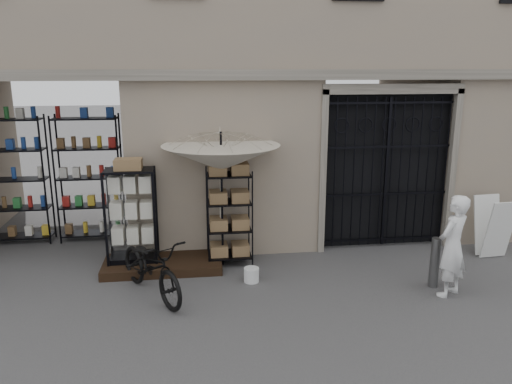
{
  "coord_description": "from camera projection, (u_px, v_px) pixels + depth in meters",
  "views": [
    {
      "loc": [
        -1.85,
        -6.6,
        3.39
      ],
      "look_at": [
        -0.8,
        1.4,
        1.35
      ],
      "focal_mm": 35.0,
      "sensor_mm": 36.0,
      "label": 1
    }
  ],
  "objects": [
    {
      "name": "ground",
      "position": [
        322.0,
        301.0,
        7.41
      ],
      "size": [
        80.0,
        80.0,
        0.0
      ],
      "primitive_type": "plane",
      "color": "#262629",
      "rests_on": "ground"
    },
    {
      "name": "main_building",
      "position": [
        278.0,
        10.0,
        10.15
      ],
      "size": [
        14.0,
        4.0,
        9.0
      ],
      "primitive_type": "cube",
      "color": "gray",
      "rests_on": "ground"
    },
    {
      "name": "shop_recess",
      "position": [
        47.0,
        172.0,
        9.16
      ],
      "size": [
        3.0,
        1.7,
        3.0
      ],
      "primitive_type": "cube",
      "color": "black",
      "rests_on": "ground"
    },
    {
      "name": "shop_shelving",
      "position": [
        53.0,
        179.0,
        9.7
      ],
      "size": [
        2.7,
        0.5,
        2.5
      ],
      "primitive_type": "cube",
      "color": "black",
      "rests_on": "ground"
    },
    {
      "name": "iron_gate",
      "position": [
        383.0,
        169.0,
        9.45
      ],
      "size": [
        2.5,
        0.21,
        3.0
      ],
      "color": "black",
      "rests_on": "ground"
    },
    {
      "name": "step_platform",
      "position": [
        163.0,
        265.0,
        8.58
      ],
      "size": [
        2.0,
        0.9,
        0.15
      ],
      "primitive_type": "cube",
      "color": "black",
      "rests_on": "ground"
    },
    {
      "name": "display_cabinet",
      "position": [
        132.0,
        220.0,
        8.43
      ],
      "size": [
        0.83,
        0.55,
        1.72
      ],
      "rotation": [
        0.0,
        0.0,
        -0.07
      ],
      "color": "black",
      "rests_on": "step_platform"
    },
    {
      "name": "wire_rack",
      "position": [
        229.0,
        218.0,
        8.64
      ],
      "size": [
        0.84,
        0.68,
        1.71
      ],
      "rotation": [
        0.0,
        0.0,
        0.21
      ],
      "color": "black",
      "rests_on": "ground"
    },
    {
      "name": "market_umbrella",
      "position": [
        221.0,
        151.0,
        8.29
      ],
      "size": [
        2.09,
        2.12,
        2.81
      ],
      "rotation": [
        0.0,
        0.0,
        0.24
      ],
      "color": "black",
      "rests_on": "ground"
    },
    {
      "name": "white_bucket",
      "position": [
        251.0,
        275.0,
        8.05
      ],
      "size": [
        0.32,
        0.32,
        0.23
      ],
      "primitive_type": "cylinder",
      "rotation": [
        0.0,
        0.0,
        0.4
      ],
      "color": "silver",
      "rests_on": "ground"
    },
    {
      "name": "bicycle",
      "position": [
        153.0,
        295.0,
        7.59
      ],
      "size": [
        1.03,
        1.14,
        1.81
      ],
      "primitive_type": "imported",
      "rotation": [
        0.0,
        0.0,
        0.53
      ],
      "color": "black",
      "rests_on": "ground"
    },
    {
      "name": "steel_bollard",
      "position": [
        435.0,
        262.0,
        7.81
      ],
      "size": [
        0.17,
        0.17,
        0.81
      ],
      "primitive_type": "cylinder",
      "rotation": [
        0.0,
        0.0,
        0.15
      ],
      "color": "#5D5D5E",
      "rests_on": "ground"
    },
    {
      "name": "shopkeeper",
      "position": [
        447.0,
        295.0,
        7.62
      ],
      "size": [
        1.34,
        1.63,
        0.38
      ],
      "primitive_type": "imported",
      "rotation": [
        0.0,
        0.0,
        3.72
      ],
      "color": "silver",
      "rests_on": "ground"
    },
    {
      "name": "easel_sign",
      "position": [
        493.0,
        227.0,
        9.02
      ],
      "size": [
        0.56,
        0.63,
        1.09
      ],
      "rotation": [
        0.0,
        0.0,
        0.08
      ],
      "color": "silver",
      "rests_on": "ground"
    }
  ]
}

